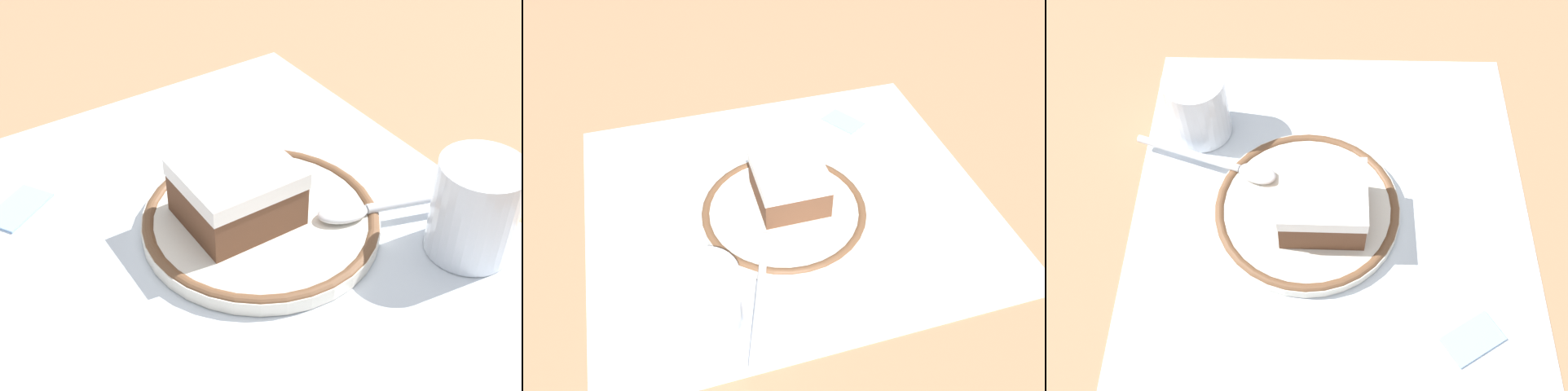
% 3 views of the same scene
% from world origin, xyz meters
% --- Properties ---
extents(ground_plane, '(2.40, 2.40, 0.00)m').
position_xyz_m(ground_plane, '(0.00, 0.00, 0.00)').
color(ground_plane, '#9E7551').
extents(placemat, '(0.44, 0.38, 0.00)m').
position_xyz_m(placemat, '(0.00, 0.00, 0.00)').
color(placemat, silver).
rests_on(placemat, ground_plane).
extents(plate, '(0.18, 0.18, 0.01)m').
position_xyz_m(plate, '(0.01, 0.02, 0.01)').
color(plate, silver).
rests_on(plate, placemat).
extents(cake_slice, '(0.07, 0.08, 0.05)m').
position_xyz_m(cake_slice, '(-0.00, 0.01, 0.04)').
color(cake_slice, brown).
rests_on(cake_slice, plate).
extents(spoon, '(0.06, 0.15, 0.01)m').
position_xyz_m(spoon, '(0.06, 0.10, 0.02)').
color(spoon, silver).
rests_on(spoon, plate).
extents(cup, '(0.06, 0.06, 0.07)m').
position_xyz_m(cup, '(0.11, 0.13, 0.03)').
color(cup, silver).
rests_on(cup, placemat).
extents(sugar_packet, '(0.05, 0.06, 0.01)m').
position_xyz_m(sugar_packet, '(-0.11, -0.12, 0.00)').
color(sugar_packet, '#8CB2E0').
rests_on(sugar_packet, placemat).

